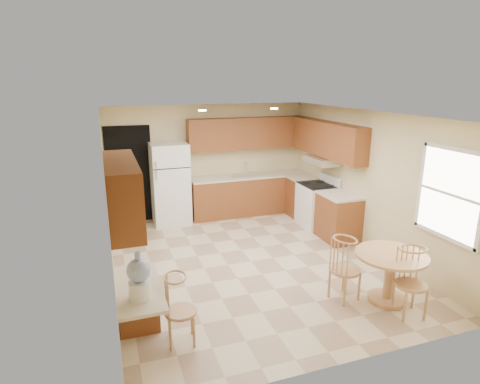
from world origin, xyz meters
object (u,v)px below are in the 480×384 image
object	(u,v)px
refrigerator	(170,184)
water_crock	(139,278)
stove	(317,205)
chair_table_a	(349,265)
dining_table	(390,270)
chair_desk	(182,306)
chair_table_b	(417,279)

from	to	relation	value
refrigerator	water_crock	size ratio (longest dim) A/B	3.31
stove	chair_table_a	xyz separation A→B (m)	(-1.11, -2.84, 0.09)
refrigerator	dining_table	bearing A→B (deg)	-61.23
dining_table	chair_desk	xyz separation A→B (m)	(-2.92, -0.05, 0.05)
chair_desk	stove	bearing A→B (deg)	138.05
chair_table_b	chair_desk	bearing A→B (deg)	2.96
dining_table	water_crock	bearing A→B (deg)	-177.57
stove	chair_desk	xyz separation A→B (m)	(-3.47, -3.05, 0.05)
refrigerator	chair_table_b	world-z (taller)	refrigerator
dining_table	chair_desk	world-z (taller)	chair_desk
chair_desk	water_crock	distance (m)	0.67
refrigerator	chair_table_a	distance (m)	4.44
chair_desk	refrigerator	bearing A→B (deg)	178.80
refrigerator	dining_table	xyz separation A→B (m)	(2.32, -4.22, -0.40)
stove	chair_table_b	bearing A→B (deg)	-98.61
chair_desk	chair_table_b	bearing A→B (deg)	88.67
dining_table	chair_table_b	xyz separation A→B (m)	(0.03, -0.47, 0.09)
chair_table_a	dining_table	bearing A→B (deg)	59.60
chair_desk	dining_table	bearing A→B (deg)	97.72
refrigerator	stove	xyz separation A→B (m)	(2.88, -1.22, -0.40)
chair_table_a	water_crock	size ratio (longest dim) A/B	1.75
refrigerator	chair_table_a	world-z (taller)	refrigerator
chair_table_b	water_crock	size ratio (longest dim) A/B	1.76
refrigerator	chair_desk	distance (m)	4.32
stove	dining_table	size ratio (longest dim) A/B	1.12
chair_desk	chair_table_a	bearing A→B (deg)	101.83
dining_table	refrigerator	bearing A→B (deg)	118.77
chair_desk	water_crock	bearing A→B (deg)	-71.08
refrigerator	water_crock	xyz separation A→B (m)	(-1.05, -4.36, 0.14)
refrigerator	chair_desk	bearing A→B (deg)	-98.00
dining_table	chair_desk	distance (m)	2.92
stove	chair_table_b	world-z (taller)	stove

